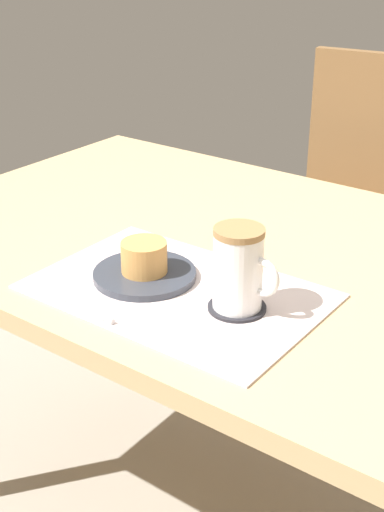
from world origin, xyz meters
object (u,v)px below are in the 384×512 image
at_px(pastry_plate, 145,274).
at_px(pastry, 144,257).
at_px(dining_table, 238,280).
at_px(wooden_chair, 356,215).
at_px(coffee_mug, 239,269).

distance_m(pastry_plate, pastry, 0.03).
relative_size(dining_table, wooden_chair, 1.44).
distance_m(wooden_chair, coffee_mug, 1.01).
bearing_deg(coffee_mug, dining_table, 122.81).
relative_size(dining_table, pastry, 17.47).
xyz_separation_m(dining_table, pastry_plate, (-0.05, -0.21, 0.08)).
bearing_deg(pastry, wooden_chair, 91.98).
bearing_deg(pastry, coffee_mug, 1.39).
xyz_separation_m(pastry, coffee_mug, (0.18, 0.00, 0.03)).
distance_m(dining_table, pastry_plate, 0.23).
bearing_deg(wooden_chair, pastry, 85.90).
distance_m(pastry_plate, coffee_mug, 0.19).
bearing_deg(pastry_plate, coffee_mug, 1.39).
bearing_deg(wooden_chair, pastry_plate, 85.90).
height_order(dining_table, coffee_mug, coffee_mug).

